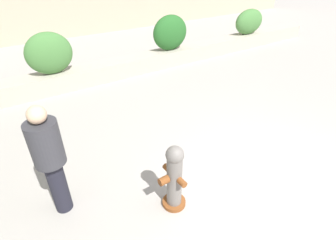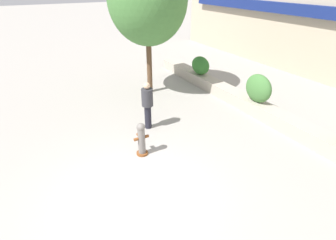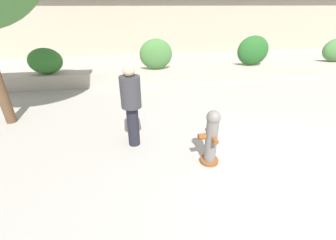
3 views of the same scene
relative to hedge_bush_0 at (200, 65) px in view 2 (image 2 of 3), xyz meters
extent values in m
plane|color=#9E9991|center=(5.73, -6.00, -0.94)|extent=(120.00, 120.00, 0.00)
cube|color=#ADA393|center=(5.73, 0.00, -0.69)|extent=(18.00, 0.70, 0.50)
ellipsoid|color=#2D6B28|center=(0.00, 0.00, 0.00)|extent=(1.14, 0.70, 0.89)
ellipsoid|color=#427538|center=(3.86, 0.00, 0.11)|extent=(1.20, 0.57, 1.10)
cylinder|color=brown|center=(4.26, -5.12, -0.91)|extent=(0.36, 0.36, 0.06)
cylinder|color=slate|center=(4.26, -5.12, -0.46)|extent=(0.22, 0.22, 0.85)
sphere|color=slate|center=(4.26, -5.12, 0.01)|extent=(0.25, 0.25, 0.25)
cylinder|color=brown|center=(4.08, -5.13, -0.36)|extent=(0.14, 0.12, 0.11)
cylinder|color=brown|center=(4.26, -4.95, -0.36)|extent=(0.09, 0.13, 0.09)
cylinder|color=brown|center=(4.26, -5.30, -0.36)|extent=(0.09, 0.13, 0.09)
cylinder|color=brown|center=(-0.22, -2.71, 0.32)|extent=(0.24, 0.24, 2.53)
cylinder|color=black|center=(2.87, -4.26, -0.50)|extent=(0.31, 0.31, 0.88)
cylinder|color=#333338|center=(2.87, -4.26, 0.25)|extent=(0.52, 0.52, 0.62)
sphere|color=#D6AD89|center=(2.87, -4.26, 0.67)|extent=(0.23, 0.23, 0.23)
camera|label=1|loc=(2.67, -7.32, 2.24)|focal=28.00mm
camera|label=2|loc=(10.45, -7.63, 3.85)|focal=28.00mm
camera|label=3|loc=(2.91, -8.42, 1.76)|focal=24.00mm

